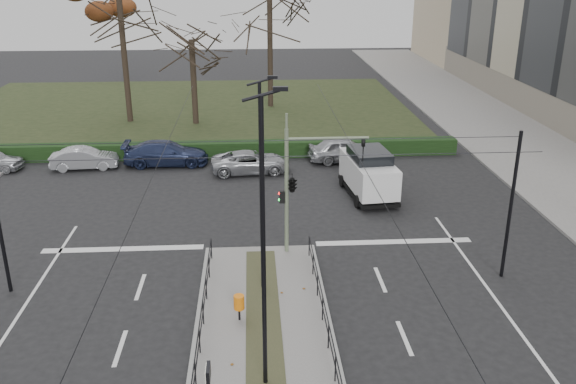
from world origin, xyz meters
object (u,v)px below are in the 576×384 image
parked_car_third (166,153)px  parked_car_fourth (251,162)px  streetlamp_median_far (262,187)px  litter_bin (239,303)px  bare_tree_center (270,3)px  white_van (369,172)px  streetlamp_median_near (264,246)px  traffic_light (294,182)px  bare_tree_near (192,46)px  info_panel (209,381)px  parked_car_second (84,158)px  parked_car_fifth (345,150)px

parked_car_third → parked_car_fourth: bearing=-109.3°
streetlamp_median_far → parked_car_fourth: streetlamp_median_far is taller
litter_bin → bare_tree_center: (2.24, 33.48, 7.78)m
parked_car_fourth → white_van: white_van is taller
streetlamp_median_near → parked_car_third: streetlamp_median_near is taller
streetlamp_median_near → white_van: streetlamp_median_near is taller
traffic_light → bare_tree_near: (-5.99, 22.64, 2.64)m
info_panel → parked_car_second: info_panel is taller
litter_bin → info_panel: bearing=-97.3°
streetlamp_median_far → streetlamp_median_near: bearing=-90.5°
white_van → bare_tree_near: bare_tree_near is taller
traffic_light → white_van: bearing=56.5°
parked_car_second → bare_tree_near: size_ratio=0.47×
streetlamp_median_near → streetlamp_median_far: size_ratio=1.09×
white_van → litter_bin: bearing=-119.3°
info_panel → streetlamp_median_far: size_ratio=0.25×
parked_car_second → bare_tree_center: size_ratio=0.32×
traffic_light → streetlamp_median_far: (-1.39, -3.05, 0.95)m
bare_tree_center → parked_car_second: bearing=-126.5°
traffic_light → info_panel: bearing=-105.6°
parked_car_fourth → parked_car_fifth: size_ratio=1.03×
streetlamp_median_near → parked_car_third: size_ratio=1.71×
parked_car_third → white_van: 12.94m
litter_bin → streetlamp_median_near: bearing=-76.4°
parked_car_fifth → parked_car_second: bearing=86.3°
traffic_light → parked_car_fifth: 13.60m
streetlamp_median_near → parked_car_second: streetlamp_median_near is taller
streetlamp_median_far → white_van: (5.83, 9.75, -2.92)m
litter_bin → bare_tree_center: bare_tree_center is taller
bare_tree_center → parked_car_fifth: bare_tree_center is taller
white_van → parked_car_fifth: 6.06m
info_panel → streetlamp_median_far: streetlamp_median_far is taller
streetlamp_median_near → parked_car_fourth: bearing=91.1°
parked_car_fourth → parked_car_fifth: (5.89, 1.78, 0.12)m
litter_bin → parked_car_second: bearing=118.7°
streetlamp_median_far → info_panel: bearing=-101.7°
traffic_light → white_van: size_ratio=1.07×
info_panel → parked_car_fifth: size_ratio=0.45×
litter_bin → bare_tree_center: size_ratio=0.08×
parked_car_second → white_van: bearing=-114.0°
streetlamp_median_far → parked_car_fifth: streetlamp_median_far is taller
traffic_light → bare_tree_center: bearing=90.1°
litter_bin → parked_car_fourth: bearing=88.4°
parked_car_fourth → streetlamp_median_far: bearing=177.2°
bare_tree_near → parked_car_fifth: 15.05m
white_van → streetlamp_median_far: bearing=-120.9°
traffic_light → parked_car_third: 14.74m
litter_bin → bare_tree_center: bearing=86.2°
bare_tree_near → parked_car_fifth: bare_tree_near is taller
parked_car_fourth → parked_car_fifth: parked_car_fifth is taller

